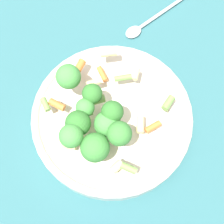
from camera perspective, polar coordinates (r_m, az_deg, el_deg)
The scene contains 4 objects.
ground_plane at distance 0.58m, azimuth 0.00°, elevation -1.94°, with size 3.00×3.00×0.00m, color #2D6066.
bowl at distance 0.55m, azimuth 0.00°, elevation -1.14°, with size 0.28×0.28×0.04m.
pasta_salad at distance 0.49m, azimuth -3.38°, elevation -1.22°, with size 0.20×0.20×0.08m.
spoon at distance 0.68m, azimuth 6.41°, elevation 15.92°, with size 0.09×0.17×0.01m.
Camera 1 is at (0.09, -0.17, 0.55)m, focal length 50.00 mm.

